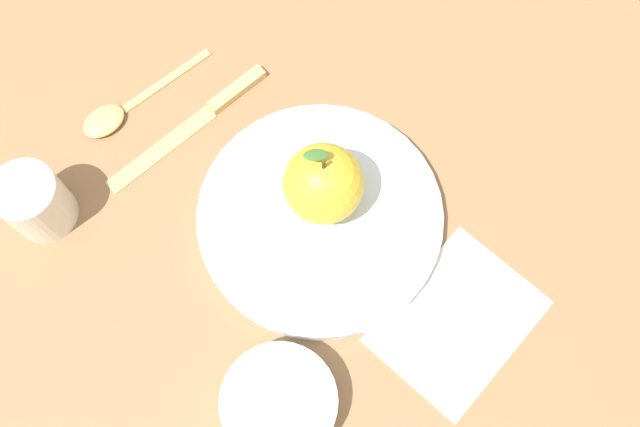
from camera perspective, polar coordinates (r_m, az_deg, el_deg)
The scene contains 8 objects.
ground_plane at distance 0.74m, azimuth -2.33°, elevation -0.05°, with size 2.40×2.40×0.00m, color olive.
dinner_plate at distance 0.73m, azimuth 0.00°, elevation -0.26°, with size 0.25×0.25×0.02m.
apple at distance 0.69m, azimuth 0.27°, elevation 2.38°, with size 0.08×0.08×0.09m.
side_bowl at distance 0.68m, azimuth -3.25°, elevation -14.71°, with size 0.11×0.11×0.03m.
cup at distance 0.76m, azimuth -21.75°, elevation 0.96°, with size 0.06×0.06×0.07m.
knife at distance 0.79m, azimuth -9.30°, elevation 7.60°, with size 0.02×0.21×0.01m.
spoon at distance 0.81m, azimuth -15.78°, elevation 7.73°, with size 0.04×0.16×0.01m.
linen_napkin at distance 0.72m, azimuth 10.85°, elevation -8.35°, with size 0.12×0.16×0.00m, color silver.
Camera 1 is at (-0.20, 0.15, 0.70)m, focal length 40.38 mm.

